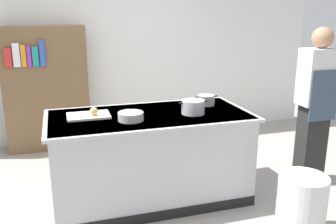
% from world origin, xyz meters
% --- Properties ---
extents(ground_plane, '(10.00, 10.00, 0.00)m').
position_xyz_m(ground_plane, '(0.00, 0.00, 0.00)').
color(ground_plane, '#9E9991').
extents(back_wall, '(6.40, 0.12, 3.00)m').
position_xyz_m(back_wall, '(0.00, 2.10, 1.50)').
color(back_wall, white).
rests_on(back_wall, ground_plane).
extents(counter_island, '(1.98, 0.98, 0.90)m').
position_xyz_m(counter_island, '(0.00, -0.00, 0.47)').
color(counter_island, '#B7BABF').
rests_on(counter_island, ground_plane).
extents(cutting_board, '(0.40, 0.28, 0.02)m').
position_xyz_m(cutting_board, '(-0.58, 0.09, 0.91)').
color(cutting_board, silver).
rests_on(cutting_board, counter_island).
extents(onion, '(0.08, 0.08, 0.08)m').
position_xyz_m(onion, '(-0.53, 0.05, 0.96)').
color(onion, tan).
rests_on(onion, cutting_board).
extents(stock_pot, '(0.29, 0.23, 0.14)m').
position_xyz_m(stock_pot, '(0.41, -0.10, 0.97)').
color(stock_pot, '#B7BABF').
rests_on(stock_pot, counter_island).
extents(sauce_pan, '(0.25, 0.19, 0.11)m').
position_xyz_m(sauce_pan, '(0.67, 0.18, 0.95)').
color(sauce_pan, '#99999E').
rests_on(sauce_pan, counter_island).
extents(mixing_bowl, '(0.24, 0.24, 0.08)m').
position_xyz_m(mixing_bowl, '(-0.22, -0.15, 0.94)').
color(mixing_bowl, '#B7BABF').
rests_on(mixing_bowl, counter_island).
extents(trash_bin, '(0.41, 0.41, 0.55)m').
position_xyz_m(trash_bin, '(1.07, -1.00, 0.27)').
color(trash_bin, silver).
rests_on(trash_bin, ground_plane).
extents(person_chef, '(0.38, 0.25, 1.72)m').
position_xyz_m(person_chef, '(1.81, -0.14, 0.91)').
color(person_chef, '#252525').
rests_on(person_chef, ground_plane).
extents(bookshelf, '(1.10, 0.31, 1.70)m').
position_xyz_m(bookshelf, '(-0.99, 1.80, 0.85)').
color(bookshelf, brown).
rests_on(bookshelf, ground_plane).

